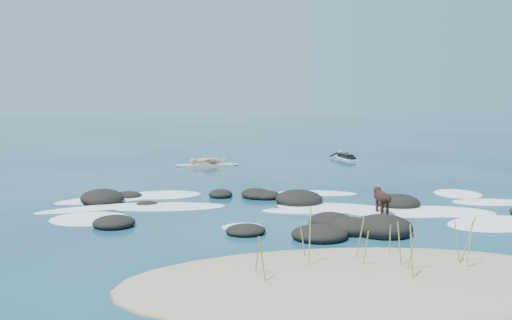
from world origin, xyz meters
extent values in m
plane|color=#0A2642|center=(0.00, 0.00, 0.00)|extent=(160.00, 160.00, 0.00)
ellipsoid|color=#9E8966|center=(0.00, -8.20, 0.00)|extent=(9.00, 4.40, 0.60)
cylinder|color=olive|center=(1.93, -7.96, 0.58)|extent=(0.12, 0.14, 0.92)
cylinder|color=olive|center=(0.76, -8.08, 0.62)|extent=(0.13, 0.06, 0.99)
cylinder|color=olive|center=(0.14, -7.98, 0.53)|extent=(0.11, 0.13, 0.82)
cylinder|color=olive|center=(2.19, -7.84, 0.63)|extent=(0.29, 0.07, 0.99)
cylinder|color=olive|center=(0.90, -7.16, 0.48)|extent=(0.05, 0.12, 0.72)
cylinder|color=olive|center=(0.89, -8.37, 0.68)|extent=(0.23, 0.13, 1.10)
cylinder|color=olive|center=(-1.91, -8.22, 0.53)|extent=(0.09, 0.22, 0.81)
cylinder|color=olive|center=(0.17, -7.52, 0.64)|extent=(0.16, 0.13, 1.03)
cylinder|color=olive|center=(-1.86, -8.64, 0.58)|extent=(0.16, 0.03, 0.92)
cylinder|color=olive|center=(-0.89, -7.25, 0.51)|extent=(0.16, 0.13, 0.78)
cylinder|color=olive|center=(-0.88, -7.81, 0.73)|extent=(0.11, 0.27, 1.21)
cylinder|color=olive|center=(2.04, -8.20, 0.61)|extent=(0.21, 0.19, 0.97)
cylinder|color=olive|center=(0.73, -8.74, 0.66)|extent=(0.03, 0.25, 1.06)
ellipsoid|color=black|center=(-0.64, 1.25, 0.05)|extent=(0.70, 0.72, 0.20)
ellipsoid|color=black|center=(-1.75, -4.19, 0.08)|extent=(1.27, 1.23, 0.30)
ellipsoid|color=black|center=(-5.11, -3.02, 0.09)|extent=(1.21, 1.26, 0.37)
ellipsoid|color=black|center=(-4.49, -0.24, 0.04)|extent=(0.76, 0.77, 0.17)
ellipsoid|color=black|center=(-0.92, 0.87, 0.09)|extent=(1.23, 1.48, 0.37)
ellipsoid|color=black|center=(1.62, -4.64, 0.16)|extent=(1.68, 1.62, 0.65)
ellipsoid|color=black|center=(0.53, -3.79, 0.13)|extent=(1.55, 1.63, 0.52)
ellipsoid|color=black|center=(0.87, -4.36, 0.12)|extent=(1.22, 1.24, 0.50)
ellipsoid|color=black|center=(-5.95, 0.41, 0.14)|extent=(1.80, 1.92, 0.56)
ellipsoid|color=black|center=(3.21, -1.31, 0.13)|extent=(1.80, 1.83, 0.52)
ellipsoid|color=black|center=(-0.04, -4.89, 0.11)|extent=(1.41, 1.29, 0.42)
ellipsoid|color=black|center=(-2.13, 1.00, 0.09)|extent=(1.09, 1.10, 0.35)
ellipsoid|color=black|center=(0.29, -0.47, 0.14)|extent=(1.66, 1.80, 0.58)
ellipsoid|color=black|center=(-5.23, 1.18, 0.07)|extent=(1.26, 1.25, 0.28)
ellipsoid|color=black|center=(-0.62, 0.60, 0.08)|extent=(1.26, 1.23, 0.33)
ellipsoid|color=white|center=(1.21, -1.32, 0.01)|extent=(3.83, 2.52, 0.12)
ellipsoid|color=white|center=(-4.09, 1.54, 0.01)|extent=(2.75, 1.84, 0.12)
ellipsoid|color=white|center=(4.27, -2.20, 0.01)|extent=(3.35, 2.44, 0.12)
ellipsoid|color=white|center=(-5.77, 0.91, 0.01)|extent=(3.84, 2.55, 0.12)
ellipsoid|color=white|center=(-1.77, -3.53, 0.01)|extent=(1.22, 1.02, 0.12)
ellipsoid|color=white|center=(1.24, 1.28, 0.01)|extent=(2.98, 1.63, 0.12)
ellipsoid|color=white|center=(-3.66, -0.40, 0.01)|extent=(1.79, 1.09, 0.12)
ellipsoid|color=white|center=(6.09, 0.66, 0.01)|extent=(1.92, 2.15, 0.12)
ellipsoid|color=white|center=(3.25, -2.22, 0.01)|extent=(3.80, 1.77, 0.12)
ellipsoid|color=white|center=(-3.79, -0.64, 0.01)|extent=(3.55, 1.33, 0.12)
ellipsoid|color=white|center=(-5.90, -2.09, 0.01)|extent=(2.42, 2.19, 0.12)
ellipsoid|color=white|center=(0.32, -1.68, 0.01)|extent=(2.84, 1.32, 0.12)
ellipsoid|color=white|center=(-6.02, -0.60, 0.01)|extent=(3.59, 2.05, 0.12)
ellipsoid|color=white|center=(5.00, -3.87, 0.01)|extent=(3.33, 2.64, 0.12)
ellipsoid|color=white|center=(6.40, -0.97, 0.01)|extent=(2.57, 1.48, 0.12)
ellipsoid|color=white|center=(2.32, -2.39, 0.01)|extent=(1.10, 0.90, 0.12)
cube|color=beige|center=(-2.36, 9.58, 0.05)|extent=(2.62, 0.77, 0.09)
ellipsoid|color=beige|center=(-1.08, 9.70, 0.05)|extent=(0.54, 0.34, 0.09)
ellipsoid|color=beige|center=(-3.65, 9.46, 0.05)|extent=(0.54, 0.34, 0.09)
imported|color=tan|center=(-2.36, 9.58, 0.93)|extent=(0.46, 0.65, 1.68)
cube|color=white|center=(5.06, 11.63, 0.05)|extent=(0.80, 2.20, 0.08)
ellipsoid|color=white|center=(4.90, 12.69, 0.05)|extent=(0.32, 0.50, 0.08)
cube|color=black|center=(5.06, 11.63, 0.20)|extent=(0.58, 1.36, 0.22)
sphere|color=tan|center=(4.95, 12.38, 0.31)|extent=(0.26, 0.26, 0.22)
cylinder|color=black|center=(4.65, 12.48, 0.19)|extent=(0.51, 0.36, 0.24)
cylinder|color=black|center=(5.19, 12.57, 0.19)|extent=(0.54, 0.22, 0.24)
cube|color=black|center=(5.17, 10.90, 0.16)|extent=(0.41, 0.58, 0.14)
cylinder|color=black|center=(2.32, -2.49, 0.53)|extent=(0.30, 0.63, 0.30)
sphere|color=black|center=(2.32, -2.21, 0.53)|extent=(0.32, 0.32, 0.32)
sphere|color=black|center=(2.32, -2.78, 0.53)|extent=(0.29, 0.29, 0.29)
sphere|color=black|center=(2.32, -2.03, 0.64)|extent=(0.23, 0.23, 0.23)
cone|color=black|center=(2.32, -1.89, 0.62)|extent=(0.12, 0.14, 0.12)
cone|color=black|center=(2.26, -2.04, 0.73)|extent=(0.11, 0.08, 0.11)
cone|color=black|center=(2.38, -2.04, 0.73)|extent=(0.11, 0.08, 0.11)
cylinder|color=black|center=(2.24, -2.28, 0.21)|extent=(0.08, 0.08, 0.41)
cylinder|color=black|center=(2.40, -2.28, 0.21)|extent=(0.08, 0.08, 0.41)
cylinder|color=black|center=(2.24, -2.71, 0.21)|extent=(0.08, 0.08, 0.41)
cylinder|color=black|center=(2.40, -2.71, 0.21)|extent=(0.08, 0.08, 0.41)
cylinder|color=black|center=(2.32, -2.92, 0.59)|extent=(0.05, 0.30, 0.18)
camera|label=1|loc=(-2.99, -17.99, 3.41)|focal=40.00mm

